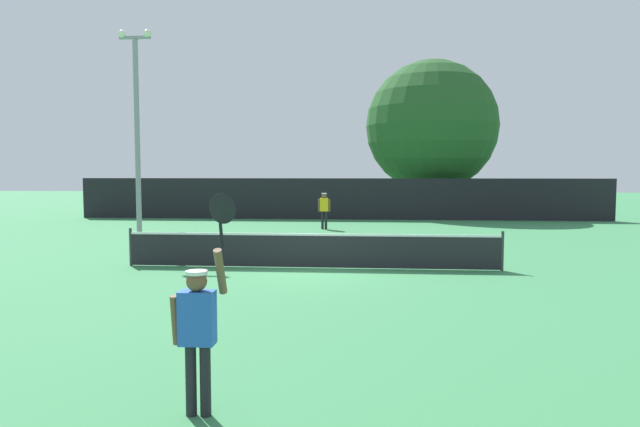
{
  "coord_description": "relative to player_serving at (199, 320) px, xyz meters",
  "views": [
    {
      "loc": [
        1.5,
        -15.47,
        2.66
      ],
      "look_at": [
        -0.09,
        3.99,
        1.22
      ],
      "focal_mm": 31.87,
      "sensor_mm": 36.0,
      "label": 1
    }
  ],
  "objects": [
    {
      "name": "player_serving",
      "position": [
        0.0,
        0.0,
        0.0
      ],
      "size": [
        0.68,
        0.39,
        2.44
      ],
      "color": "blue",
      "rests_on": "ground"
    },
    {
      "name": "parked_car_near",
      "position": [
        -2.3,
        31.26,
        -0.28
      ],
      "size": [
        1.95,
        4.22,
        1.69
      ],
      "rotation": [
        0.0,
        0.0,
        0.01
      ],
      "color": "black",
      "rests_on": "ground"
    },
    {
      "name": "tennis_ball",
      "position": [
        1.4,
        11.54,
        -1.02
      ],
      "size": [
        0.07,
        0.07,
        0.07
      ],
      "primitive_type": "sphere",
      "color": "#CCE033",
      "rests_on": "ground"
    },
    {
      "name": "parked_car_mid",
      "position": [
        6.91,
        34.27,
        -0.28
      ],
      "size": [
        2.17,
        4.31,
        1.69
      ],
      "rotation": [
        0.0,
        0.0,
        0.06
      ],
      "color": "black",
      "rests_on": "ground"
    },
    {
      "name": "large_tree",
      "position": [
        5.79,
        29.86,
        4.4
      ],
      "size": [
        8.08,
        8.08,
        9.51
      ],
      "color": "brown",
      "rests_on": "ground"
    },
    {
      "name": "tennis_net",
      "position": [
        0.3,
        9.56,
        -0.55
      ],
      "size": [
        10.39,
        0.08,
        1.07
      ],
      "color": "#232328",
      "rests_on": "ground"
    },
    {
      "name": "light_pole",
      "position": [
        -6.2,
        13.47,
        3.27
      ],
      "size": [
        1.18,
        0.28,
        7.55
      ],
      "color": "gray",
      "rests_on": "ground"
    },
    {
      "name": "player_receiving",
      "position": [
        -0.15,
        20.24,
        -0.03
      ],
      "size": [
        0.57,
        0.25,
        1.68
      ],
      "rotation": [
        0.0,
        0.0,
        3.14
      ],
      "color": "yellow",
      "rests_on": "ground"
    },
    {
      "name": "ground_plane",
      "position": [
        0.3,
        9.56,
        -1.06
      ],
      "size": [
        120.0,
        120.0,
        0.0
      ],
      "primitive_type": "plane",
      "color": "#387F4C"
    },
    {
      "name": "perimeter_fence",
      "position": [
        0.3,
        25.71,
        0.09
      ],
      "size": [
        29.7,
        0.12,
        2.3
      ],
      "primitive_type": "cube",
      "color": "black",
      "rests_on": "ground"
    }
  ]
}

